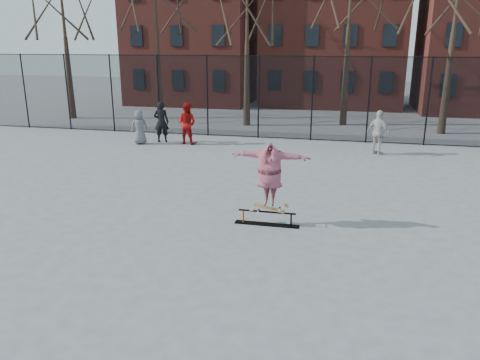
% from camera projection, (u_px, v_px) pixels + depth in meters
% --- Properties ---
extents(ground, '(100.00, 100.00, 0.00)m').
position_uv_depth(ground, '(213.00, 248.00, 10.87)').
color(ground, slate).
extents(skate_rail, '(1.71, 0.26, 0.38)m').
position_uv_depth(skate_rail, '(267.00, 219.00, 12.23)').
color(skate_rail, black).
rests_on(skate_rail, ground).
extents(skateboard, '(0.88, 0.21, 0.11)m').
position_uv_depth(skateboard, '(269.00, 209.00, 12.14)').
color(skateboard, olive).
rests_on(skateboard, skate_rail).
extents(skater, '(2.04, 0.59, 1.66)m').
position_uv_depth(skater, '(270.00, 177.00, 11.89)').
color(skater, '#64327E').
rests_on(skater, skateboard).
extents(bystander_grey, '(0.92, 0.81, 1.59)m').
position_uv_depth(bystander_grey, '(139.00, 127.00, 21.72)').
color(bystander_grey, slate).
rests_on(bystander_grey, ground).
extents(bystander_black, '(0.78, 0.60, 1.93)m').
position_uv_depth(bystander_black, '(161.00, 122.00, 22.11)').
color(bystander_black, black).
rests_on(bystander_black, ground).
extents(bystander_red, '(1.04, 0.87, 1.92)m').
position_uv_depth(bystander_red, '(187.00, 123.00, 21.73)').
color(bystander_red, '#9E0E0E').
rests_on(bystander_red, ground).
extents(bystander_white, '(1.15, 1.02, 1.87)m').
position_uv_depth(bystander_white, '(379.00, 133.00, 19.66)').
color(bystander_white, beige).
rests_on(bystander_white, ground).
extents(fence, '(34.03, 0.07, 4.00)m').
position_uv_depth(fence, '(287.00, 97.00, 22.43)').
color(fence, black).
rests_on(fence, ground).
extents(rowhouses, '(29.00, 7.00, 13.00)m').
position_uv_depth(rowhouses, '(322.00, 20.00, 33.29)').
color(rowhouses, maroon).
rests_on(rowhouses, ground).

